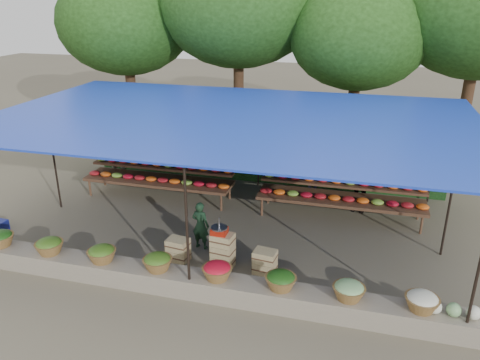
# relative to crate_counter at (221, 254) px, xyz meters

# --- Properties ---
(ground) EXTENTS (60.00, 60.00, 0.00)m
(ground) POSITION_rel_crate_counter_xyz_m (-0.26, 1.72, -0.31)
(ground) COLOR brown
(ground) RESTS_ON ground
(stone_curb) EXTENTS (10.60, 0.55, 0.40)m
(stone_curb) POSITION_rel_crate_counter_xyz_m (-0.26, -1.03, -0.11)
(stone_curb) COLOR slate
(stone_curb) RESTS_ON ground
(stall_canopy) EXTENTS (10.80, 6.60, 2.82)m
(stall_canopy) POSITION_rel_crate_counter_xyz_m (-0.26, 1.78, 2.37)
(stall_canopy) COLOR black
(stall_canopy) RESTS_ON ground
(produce_baskets) EXTENTS (8.98, 0.58, 0.34)m
(produce_baskets) POSITION_rel_crate_counter_xyz_m (-0.36, -1.03, 0.25)
(produce_baskets) COLOR brown
(produce_baskets) RESTS_ON stone_curb
(netting_backdrop) EXTENTS (10.60, 0.06, 2.50)m
(netting_backdrop) POSITION_rel_crate_counter_xyz_m (-0.26, 4.87, 0.94)
(netting_backdrop) COLOR #224E1B
(netting_backdrop) RESTS_ON ground
(tree_row) EXTENTS (16.51, 5.50, 7.12)m
(tree_row) POSITION_rel_crate_counter_xyz_m (0.24, 7.80, 4.39)
(tree_row) COLOR #331F12
(tree_row) RESTS_ON ground
(fruit_table_left) EXTENTS (4.21, 0.95, 0.93)m
(fruit_table_left) POSITION_rel_crate_counter_xyz_m (-2.76, 3.07, 0.30)
(fruit_table_left) COLOR #44281B
(fruit_table_left) RESTS_ON ground
(fruit_table_right) EXTENTS (4.21, 0.95, 0.93)m
(fruit_table_right) POSITION_rel_crate_counter_xyz_m (2.24, 3.07, 0.30)
(fruit_table_right) COLOR #44281B
(fruit_table_right) RESTS_ON ground
(crate_counter) EXTENTS (2.39, 0.39, 0.77)m
(crate_counter) POSITION_rel_crate_counter_xyz_m (0.00, 0.00, 0.00)
(crate_counter) COLOR tan
(crate_counter) RESTS_ON ground
(weighing_scale) EXTENTS (0.34, 0.34, 0.36)m
(weighing_scale) POSITION_rel_crate_counter_xyz_m (-0.04, 0.00, 0.55)
(weighing_scale) COLOR #B51F0E
(weighing_scale) RESTS_ON crate_counter
(vendor_seated) EXTENTS (0.45, 0.33, 1.12)m
(vendor_seated) POSITION_rel_crate_counter_xyz_m (-0.68, 0.64, 0.25)
(vendor_seated) COLOR #17331E
(vendor_seated) RESTS_ON ground
(customer_left) EXTENTS (0.88, 0.70, 1.74)m
(customer_left) POSITION_rel_crate_counter_xyz_m (-4.51, 3.93, 0.56)
(customer_left) COLOR slate
(customer_left) RESTS_ON ground
(customer_mid) EXTENTS (1.10, 0.86, 1.49)m
(customer_mid) POSITION_rel_crate_counter_xyz_m (1.43, 4.08, 0.43)
(customer_mid) COLOR slate
(customer_mid) RESTS_ON ground
(customer_right) EXTENTS (0.97, 0.56, 1.55)m
(customer_right) POSITION_rel_crate_counter_xyz_m (2.69, 3.58, 0.46)
(customer_right) COLOR slate
(customer_right) RESTS_ON ground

